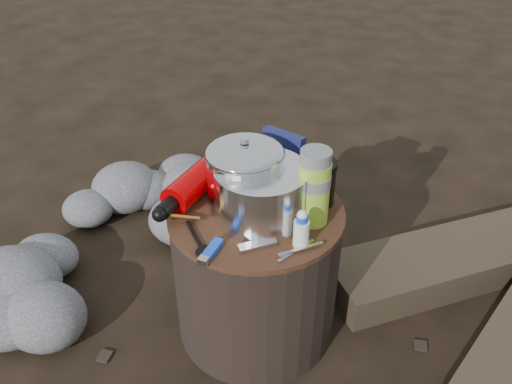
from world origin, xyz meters
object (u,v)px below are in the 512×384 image
at_px(stump, 256,271).
at_px(fuel_bottle, 199,179).
at_px(camping_pot, 245,176).
at_px(thermos, 314,187).
at_px(travel_mug, 320,183).

xyz_separation_m(stump, fuel_bottle, (-0.18, 0.01, 0.25)).
height_order(camping_pot, thermos, thermos).
height_order(stump, thermos, thermos).
bearing_deg(camping_pot, fuel_bottle, 176.79).
height_order(stump, fuel_bottle, fuel_bottle).
relative_size(fuel_bottle, thermos, 1.64).
relative_size(stump, fuel_bottle, 1.40).
relative_size(stump, thermos, 2.30).
bearing_deg(camping_pot, thermos, 8.40).
relative_size(thermos, travel_mug, 1.64).
relative_size(camping_pot, thermos, 0.97).
xyz_separation_m(camping_pot, travel_mug, (0.16, 0.11, -0.04)).
distance_m(stump, travel_mug, 0.32).
bearing_deg(fuel_bottle, thermos, 3.54).
bearing_deg(travel_mug, camping_pot, -146.24).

